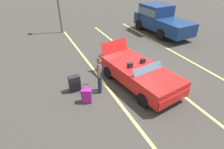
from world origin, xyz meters
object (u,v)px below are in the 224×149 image
at_px(suitcase_medium_bright, 87,96).
at_px(parked_pickup_truck_far, 159,19).
at_px(convertible_car, 142,75).
at_px(traveler_person, 99,73).
at_px(suitcase_large_black, 75,84).

xyz_separation_m(suitcase_medium_bright, parked_pickup_truck_far, (-5.83, 7.96, 0.79)).
distance_m(convertible_car, traveler_person, 1.92).
bearing_deg(suitcase_large_black, suitcase_medium_bright, 9.97).
height_order(suitcase_large_black, traveler_person, traveler_person).
height_order(suitcase_medium_bright, parked_pickup_truck_far, parked_pickup_truck_far).
bearing_deg(parked_pickup_truck_far, suitcase_medium_bright, 123.16).
bearing_deg(parked_pickup_truck_far, suitcase_large_black, 117.60).
bearing_deg(suitcase_large_black, parked_pickup_truck_far, 117.92).
distance_m(suitcase_large_black, traveler_person, 1.25).
relative_size(suitcase_large_black, parked_pickup_truck_far, 0.15).
xyz_separation_m(suitcase_large_black, parked_pickup_truck_far, (-4.85, 8.18, 0.74)).
distance_m(suitcase_medium_bright, traveler_person, 1.08).
distance_m(convertible_car, parked_pickup_truck_far, 7.94).
xyz_separation_m(convertible_car, parked_pickup_truck_far, (-5.83, 5.37, 0.51)).
xyz_separation_m(convertible_car, traveler_person, (-0.46, -1.83, 0.34)).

